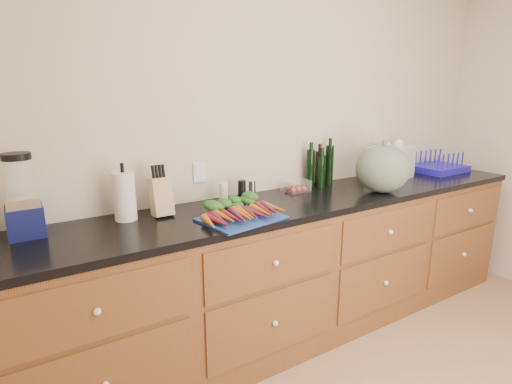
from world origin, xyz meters
TOP-DOWN VIEW (x-y plane):
  - wall_back at (0.00, 1.62)m, footprint 4.10×0.05m
  - cabinets at (0.00, 1.30)m, footprint 3.60×0.64m
  - countertop at (0.00, 1.30)m, footprint 3.64×0.62m
  - cutting_board at (-0.57, 1.14)m, footprint 0.46×0.38m
  - carrots at (-0.57, 1.17)m, footprint 0.44×0.30m
  - squash at (0.53, 1.15)m, footprint 0.35×0.35m
  - blender_appliance at (-1.55, 1.46)m, footprint 0.16×0.16m
  - paper_towel at (-1.09, 1.46)m, footprint 0.11×0.11m
  - knife_block at (-0.90, 1.44)m, footprint 0.10×0.10m
  - grinder_salt at (-0.50, 1.48)m, footprint 0.05×0.05m
  - grinder_pepper at (-0.37, 1.48)m, footprint 0.05×0.05m
  - canister_chrome at (-0.29, 1.48)m, footprint 0.05×0.05m
  - tomato_box at (0.05, 1.47)m, footprint 0.17×0.13m
  - bottles at (0.30, 1.51)m, footprint 0.24×0.12m
  - grocery_bag at (0.94, 1.42)m, footprint 0.41×0.37m
  - dish_rack at (1.49, 1.38)m, footprint 0.42×0.34m

SIDE VIEW (x-z plane):
  - cabinets at x=0.00m, z-range 0.00..0.90m
  - countertop at x=0.00m, z-range 0.90..0.94m
  - cutting_board at x=-0.57m, z-range 0.94..0.95m
  - carrots at x=-0.57m, z-range 0.95..1.00m
  - tomato_box at x=0.05m, z-range 0.94..1.02m
  - dish_rack at x=1.49m, z-range 0.90..1.06m
  - canister_chrome at x=-0.29m, z-range 0.94..1.05m
  - grinder_salt at x=-0.50m, z-range 0.94..1.06m
  - grinder_pepper at x=-0.37m, z-range 0.94..1.06m
  - knife_block at x=-0.90m, z-range 0.94..1.15m
  - grocery_bag at x=0.94m, z-range 0.94..1.19m
  - paper_towel at x=-1.09m, z-range 0.94..1.20m
  - bottles at x=0.30m, z-range 0.93..1.21m
  - squash at x=0.53m, z-range 0.94..1.26m
  - blender_appliance at x=-1.55m, z-range 0.92..1.31m
  - wall_back at x=0.00m, z-range 0.00..2.60m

